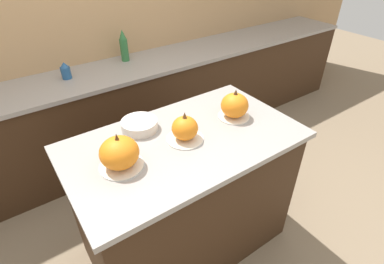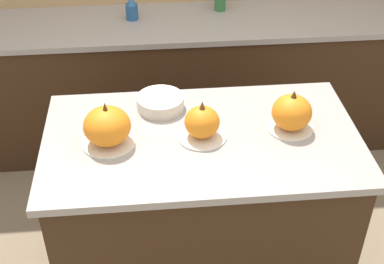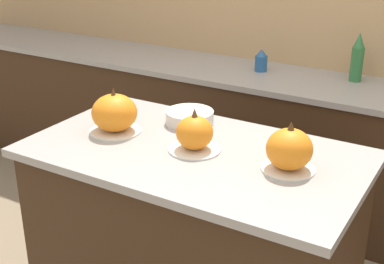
{
  "view_description": "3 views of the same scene",
  "coord_description": "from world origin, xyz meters",
  "px_view_note": "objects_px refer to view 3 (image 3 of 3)",
  "views": [
    {
      "loc": [
        -0.77,
        -1.17,
        1.97
      ],
      "look_at": [
        0.04,
        -0.01,
        0.99
      ],
      "focal_mm": 28.0,
      "sensor_mm": 36.0,
      "label": 1
    },
    {
      "loc": [
        -0.21,
        -1.84,
        2.33
      ],
      "look_at": [
        -0.05,
        -0.04,
        1.01
      ],
      "focal_mm": 50.0,
      "sensor_mm": 36.0,
      "label": 2
    },
    {
      "loc": [
        1.0,
        -1.7,
        1.85
      ],
      "look_at": [
        -0.01,
        -0.01,
        1.03
      ],
      "focal_mm": 50.0,
      "sensor_mm": 36.0,
      "label": 3
    }
  ],
  "objects_px": {
    "pumpkin_cake_left": "(114,114)",
    "pumpkin_cake_center": "(194,135)",
    "pumpkin_cake_right": "(289,150)",
    "bottle_tall": "(357,58)",
    "mixing_bowl": "(190,117)",
    "bottle_short": "(261,61)"
  },
  "relations": [
    {
      "from": "pumpkin_cake_left",
      "to": "pumpkin_cake_center",
      "type": "bearing_deg",
      "value": 0.81
    },
    {
      "from": "pumpkin_cake_right",
      "to": "bottle_tall",
      "type": "height_order",
      "value": "bottle_tall"
    },
    {
      "from": "mixing_bowl",
      "to": "pumpkin_cake_center",
      "type": "bearing_deg",
      "value": -55.49
    },
    {
      "from": "pumpkin_cake_left",
      "to": "bottle_tall",
      "type": "xyz_separation_m",
      "value": [
        0.67,
        1.43,
        0.01
      ]
    },
    {
      "from": "bottle_short",
      "to": "pumpkin_cake_center",
      "type": "bearing_deg",
      "value": -77.42
    },
    {
      "from": "pumpkin_cake_right",
      "to": "bottle_short",
      "type": "xyz_separation_m",
      "value": [
        -0.69,
        1.31,
        -0.06
      ]
    },
    {
      "from": "pumpkin_cake_center",
      "to": "mixing_bowl",
      "type": "xyz_separation_m",
      "value": [
        -0.17,
        0.25,
        -0.04
      ]
    },
    {
      "from": "pumpkin_cake_right",
      "to": "mixing_bowl",
      "type": "bearing_deg",
      "value": 158.77
    },
    {
      "from": "pumpkin_cake_right",
      "to": "mixing_bowl",
      "type": "xyz_separation_m",
      "value": [
        -0.56,
        0.22,
        -0.05
      ]
    },
    {
      "from": "pumpkin_cake_center",
      "to": "bottle_short",
      "type": "distance_m",
      "value": 1.37
    },
    {
      "from": "mixing_bowl",
      "to": "bottle_tall",
      "type": "bearing_deg",
      "value": 69.57
    },
    {
      "from": "pumpkin_cake_right",
      "to": "bottle_short",
      "type": "distance_m",
      "value": 1.48
    },
    {
      "from": "bottle_short",
      "to": "mixing_bowl",
      "type": "xyz_separation_m",
      "value": [
        0.13,
        -1.09,
        0.0
      ]
    },
    {
      "from": "bottle_tall",
      "to": "mixing_bowl",
      "type": "height_order",
      "value": "bottle_tall"
    },
    {
      "from": "pumpkin_cake_right",
      "to": "bottle_tall",
      "type": "bearing_deg",
      "value": 94.85
    },
    {
      "from": "pumpkin_cake_left",
      "to": "pumpkin_cake_center",
      "type": "xyz_separation_m",
      "value": [
        0.4,
        0.01,
        -0.01
      ]
    },
    {
      "from": "pumpkin_cake_right",
      "to": "pumpkin_cake_center",
      "type": "bearing_deg",
      "value": -175.92
    },
    {
      "from": "pumpkin_cake_center",
      "to": "bottle_short",
      "type": "bearing_deg",
      "value": 102.58
    },
    {
      "from": "pumpkin_cake_center",
      "to": "bottle_tall",
      "type": "distance_m",
      "value": 1.45
    },
    {
      "from": "bottle_short",
      "to": "mixing_bowl",
      "type": "distance_m",
      "value": 1.1
    },
    {
      "from": "pumpkin_cake_center",
      "to": "bottle_short",
      "type": "height_order",
      "value": "pumpkin_cake_center"
    },
    {
      "from": "pumpkin_cake_left",
      "to": "mixing_bowl",
      "type": "relative_size",
      "value": 1.04
    }
  ]
}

